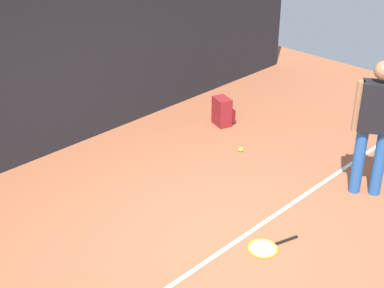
# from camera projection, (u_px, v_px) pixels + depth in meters

# --- Properties ---
(ground_plane) EXTENTS (12.00, 12.00, 0.00)m
(ground_plane) POSITION_uv_depth(u_px,v_px,m) (218.00, 237.00, 6.11)
(ground_plane) COLOR #9E5638
(back_fence) EXTENTS (10.00, 0.10, 2.41)m
(back_fence) POSITION_uv_depth(u_px,v_px,m) (53.00, 67.00, 7.42)
(back_fence) COLOR black
(back_fence) RESTS_ON ground
(court_line) EXTENTS (9.00, 0.05, 0.00)m
(court_line) POSITION_uv_depth(u_px,v_px,m) (232.00, 244.00, 5.99)
(court_line) COLOR white
(court_line) RESTS_ON ground
(tennis_player) EXTENTS (0.40, 0.46, 1.70)m
(tennis_player) POSITION_uv_depth(u_px,v_px,m) (376.00, 121.00, 6.47)
(tennis_player) COLOR #2659A5
(tennis_player) RESTS_ON ground
(tennis_racket) EXTENTS (0.64, 0.41, 0.03)m
(tennis_racket) POSITION_uv_depth(u_px,v_px,m) (265.00, 248.00, 5.92)
(tennis_racket) COLOR black
(tennis_racket) RESTS_ON ground
(backpack) EXTENTS (0.35, 0.35, 0.44)m
(backpack) POSITION_uv_depth(u_px,v_px,m) (223.00, 112.00, 8.55)
(backpack) COLOR maroon
(backpack) RESTS_ON ground
(tennis_ball_by_fence) EXTENTS (0.07, 0.07, 0.07)m
(tennis_ball_by_fence) POSITION_uv_depth(u_px,v_px,m) (241.00, 149.00, 7.84)
(tennis_ball_by_fence) COLOR #CCE033
(tennis_ball_by_fence) RESTS_ON ground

